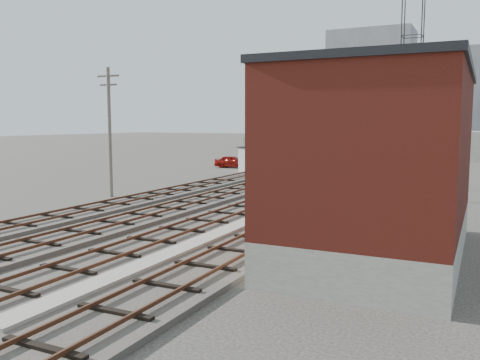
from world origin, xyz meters
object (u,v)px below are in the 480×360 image
Objects in this scene: switch_stand at (321,173)px; car_silver at (255,159)px; signal_mast at (266,190)px; car_red at (232,162)px; car_grey at (264,156)px; site_trailer at (269,160)px.

car_silver reaches higher than switch_stand.
signal_mast is 1.07× the size of car_red.
car_grey is (-19.53, 45.88, -2.02)m from signal_mast.
car_silver is at bearing -154.95° from car_grey.
site_trailer is at bearing -128.75° from car_red.
car_silver is (-0.05, 6.59, -0.06)m from car_red.
switch_stand is at bearing -125.15° from car_grey.
car_red is (-18.92, 34.96, -1.97)m from signal_mast.
car_silver is at bearing 114.54° from signal_mast.
switch_stand is 0.17× the size of site_trailer.
signal_mast reaches higher than car_grey.
car_red is 6.59m from car_silver.
signal_mast is 0.65× the size of site_trailer.
car_grey is at bearing -4.59° from car_red.
site_trailer reaches higher than switch_stand.
car_grey is (-0.56, 4.33, 0.01)m from car_silver.
site_trailer is at bearing -137.73° from car_grey.
switch_stand is at bearing 102.56° from signal_mast.
site_trailer is 16.02m from car_grey.
switch_stand is 0.27× the size of car_red.
car_red is at bearing 118.43° from signal_mast.
switch_stand is 21.82m from car_grey.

